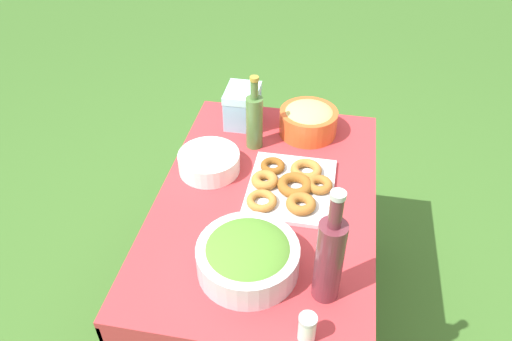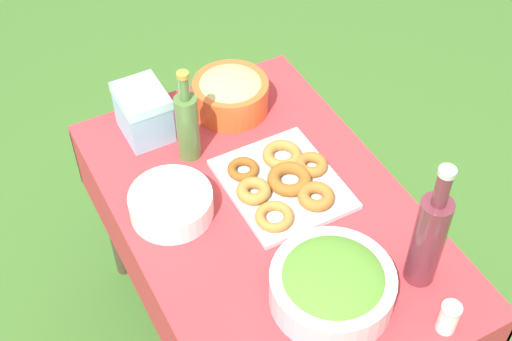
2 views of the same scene
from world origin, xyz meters
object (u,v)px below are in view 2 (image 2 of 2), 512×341
at_px(plate_stack, 171,204).
at_px(olive_oil_bottle, 187,124).
at_px(cooler_box, 143,112).
at_px(salad_bowl, 331,285).
at_px(wine_bottle, 429,237).
at_px(pasta_bowl, 231,93).
at_px(donut_platter, 283,182).

height_order(plate_stack, olive_oil_bottle, olive_oil_bottle).
bearing_deg(olive_oil_bottle, cooler_box, -152.48).
relative_size(salad_bowl, wine_bottle, 0.79).
bearing_deg(cooler_box, plate_stack, -9.92).
relative_size(pasta_bowl, wine_bottle, 0.60).
distance_m(plate_stack, olive_oil_bottle, 0.24).
height_order(salad_bowl, cooler_box, cooler_box).
bearing_deg(donut_platter, wine_bottle, 20.09).
distance_m(donut_platter, olive_oil_bottle, 0.31).
xyz_separation_m(salad_bowl, plate_stack, (-0.43, -0.23, -0.02)).
bearing_deg(salad_bowl, donut_platter, 167.33).
height_order(pasta_bowl, olive_oil_bottle, olive_oil_bottle).
height_order(plate_stack, wine_bottle, wine_bottle).
distance_m(salad_bowl, olive_oil_bottle, 0.62).
distance_m(salad_bowl, cooler_box, 0.78).
bearing_deg(pasta_bowl, cooler_box, -95.15).
xyz_separation_m(wine_bottle, cooler_box, (-0.81, -0.40, -0.07)).
distance_m(plate_stack, cooler_box, 0.34).
relative_size(salad_bowl, olive_oil_bottle, 1.00).
bearing_deg(pasta_bowl, donut_platter, -3.37).
height_order(plate_stack, cooler_box, cooler_box).
relative_size(pasta_bowl, olive_oil_bottle, 0.77).
bearing_deg(salad_bowl, wine_bottle, 79.23).
relative_size(donut_platter, plate_stack, 1.56).
xyz_separation_m(donut_platter, wine_bottle, (0.42, 0.15, 0.13)).
relative_size(pasta_bowl, donut_platter, 0.66).
relative_size(wine_bottle, cooler_box, 2.34).
xyz_separation_m(salad_bowl, pasta_bowl, (-0.74, 0.10, 0.01)).
height_order(donut_platter, plate_stack, plate_stack).
distance_m(pasta_bowl, cooler_box, 0.28).
xyz_separation_m(olive_oil_bottle, wine_bottle, (0.66, 0.33, 0.03)).
bearing_deg(plate_stack, cooler_box, 170.08).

